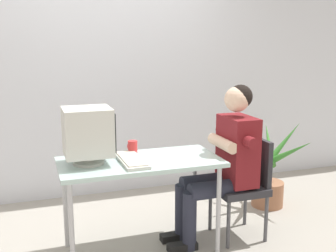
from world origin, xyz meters
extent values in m
plane|color=#9E998E|center=(0.00, 0.00, 0.00)|extent=(12.00, 12.00, 0.00)
cube|color=silver|center=(0.30, 1.40, 1.50)|extent=(8.00, 0.10, 3.00)
cylinder|color=#B7B7BC|center=(-0.56, -0.24, 0.35)|extent=(0.04, 0.04, 0.71)
cylinder|color=#B7B7BC|center=(0.56, -0.24, 0.35)|extent=(0.04, 0.04, 0.71)
cylinder|color=#B7B7BC|center=(-0.56, 0.24, 0.35)|extent=(0.04, 0.04, 0.71)
cylinder|color=#B7B7BC|center=(0.56, 0.24, 0.35)|extent=(0.04, 0.04, 0.71)
cube|color=silver|center=(0.00, 0.00, 0.73)|extent=(1.23, 0.60, 0.03)
cylinder|color=silver|center=(-0.39, 0.03, 0.75)|extent=(0.23, 0.23, 0.02)
cylinder|color=silver|center=(-0.39, 0.03, 0.79)|extent=(0.06, 0.06, 0.05)
cube|color=silver|center=(-0.39, 0.03, 0.99)|extent=(0.34, 0.32, 0.35)
cube|color=black|center=(-0.21, 0.03, 0.99)|extent=(0.01, 0.27, 0.29)
cube|color=silver|center=(-0.08, -0.03, 0.75)|extent=(0.18, 0.48, 0.02)
cube|color=beige|center=(-0.08, -0.03, 0.77)|extent=(0.15, 0.43, 0.01)
cylinder|color=#4C4C51|center=(0.66, -0.20, 0.20)|extent=(0.03, 0.03, 0.40)
cylinder|color=#4C4C51|center=(1.01, -0.20, 0.20)|extent=(0.03, 0.03, 0.40)
cylinder|color=#4C4C51|center=(0.66, 0.14, 0.20)|extent=(0.03, 0.03, 0.40)
cylinder|color=#4C4C51|center=(1.01, 0.14, 0.20)|extent=(0.03, 0.03, 0.40)
cube|color=#2D2D33|center=(0.84, -0.03, 0.43)|extent=(0.41, 0.41, 0.06)
cube|color=#2D2D33|center=(1.02, -0.03, 0.65)|extent=(0.04, 0.36, 0.39)
cube|color=maroon|center=(0.82, -0.03, 0.76)|extent=(0.22, 0.37, 0.56)
sphere|color=beige|center=(0.80, -0.03, 1.18)|extent=(0.20, 0.20, 0.20)
sphere|color=black|center=(0.83, -0.03, 1.20)|extent=(0.19, 0.19, 0.19)
cylinder|color=#262838|center=(0.59, -0.12, 0.48)|extent=(0.45, 0.14, 0.14)
cylinder|color=#262838|center=(0.59, 0.06, 0.48)|extent=(0.45, 0.14, 0.14)
cylinder|color=#262838|center=(0.36, -0.12, 0.24)|extent=(0.11, 0.11, 0.48)
cylinder|color=#262838|center=(0.36, 0.06, 0.24)|extent=(0.11, 0.11, 0.48)
cube|color=black|center=(0.30, -0.12, 0.03)|extent=(0.24, 0.09, 0.06)
cube|color=black|center=(0.30, 0.06, 0.03)|extent=(0.24, 0.09, 0.06)
cylinder|color=maroon|center=(0.80, -0.25, 0.88)|extent=(0.09, 0.14, 0.09)
cylinder|color=maroon|center=(0.80, 0.19, 0.88)|extent=(0.09, 0.14, 0.09)
cylinder|color=beige|center=(0.68, -0.03, 0.83)|extent=(0.09, 0.37, 0.09)
cylinder|color=#9E6647|center=(1.44, 0.46, 0.13)|extent=(0.31, 0.31, 0.25)
cylinder|color=brown|center=(1.44, 0.46, 0.36)|extent=(0.04, 0.04, 0.22)
cone|color=#3D8733|center=(1.59, 0.46, 0.63)|extent=(0.44, 0.09, 0.46)
cone|color=#3D8733|center=(1.53, 0.62, 0.60)|extent=(0.27, 0.46, 0.42)
cone|color=#3D8733|center=(1.32, 0.62, 0.56)|extent=(0.32, 0.49, 0.35)
cone|color=#3D8733|center=(1.29, 0.44, 0.62)|extent=(0.45, 0.12, 0.45)
cone|color=#3D8733|center=(1.32, 0.32, 0.59)|extent=(0.34, 0.43, 0.41)
cone|color=#3D8733|center=(1.55, 0.30, 0.58)|extent=(0.29, 0.47, 0.39)
cylinder|color=red|center=(-0.01, 0.19, 0.80)|extent=(0.08, 0.08, 0.11)
torus|color=red|center=(-0.01, 0.23, 0.80)|extent=(0.07, 0.01, 0.07)
camera|label=1|loc=(-0.78, -2.94, 1.63)|focal=44.04mm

